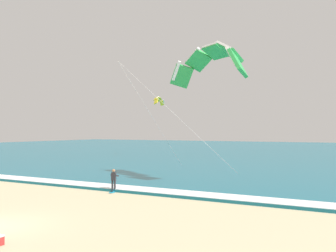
{
  "coord_description": "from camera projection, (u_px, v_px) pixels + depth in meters",
  "views": [
    {
      "loc": [
        15.15,
        -11.1,
        4.52
      ],
      "look_at": [
        1.7,
        14.51,
        4.89
      ],
      "focal_mm": 38.6,
      "sensor_mm": 36.0,
      "label": 1
    }
  ],
  "objects": [
    {
      "name": "kite_primary",
      "position": [
        211.0,
        61.0,
        31.44
      ],
      "size": [
        8.61,
        9.93,
        10.89
      ],
      "color": "green"
    },
    {
      "name": "kitesurfer",
      "position": [
        114.0,
        179.0,
        26.54
      ],
      "size": [
        0.59,
        0.59,
        1.69
      ],
      "color": "#232328",
      "rests_on": "ground"
    },
    {
      "name": "surf_foam",
      "position": [
        129.0,
        188.0,
        27.01
      ],
      "size": [
        200.0,
        1.94,
        0.04
      ],
      "primitive_type": "cube",
      "color": "white",
      "rests_on": "sea"
    },
    {
      "name": "sea",
      "position": [
        279.0,
        151.0,
        79.24
      ],
      "size": [
        200.0,
        120.0,
        0.2
      ],
      "primitive_type": "cube",
      "color": "#146075",
      "rests_on": "ground"
    },
    {
      "name": "kite_distant",
      "position": [
        158.0,
        100.0,
        62.82
      ],
      "size": [
        1.6,
        4.17,
        1.52
      ],
      "color": "yellow"
    },
    {
      "name": "surfboard",
      "position": [
        114.0,
        192.0,
        26.51
      ],
      "size": [
        0.73,
        1.46,
        0.09
      ],
      "color": "#239EC6",
      "rests_on": "ground"
    }
  ]
}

